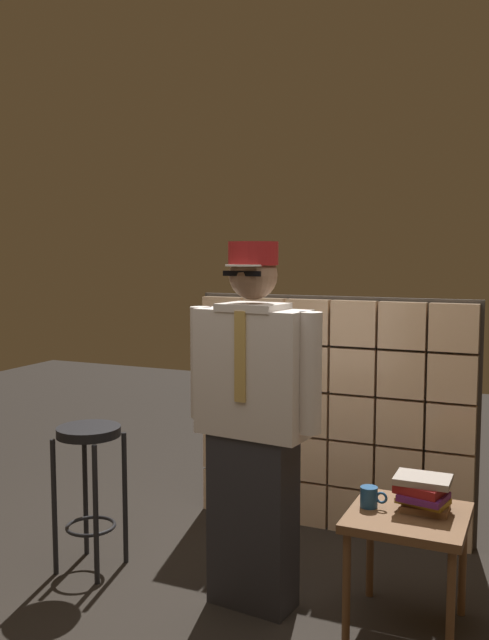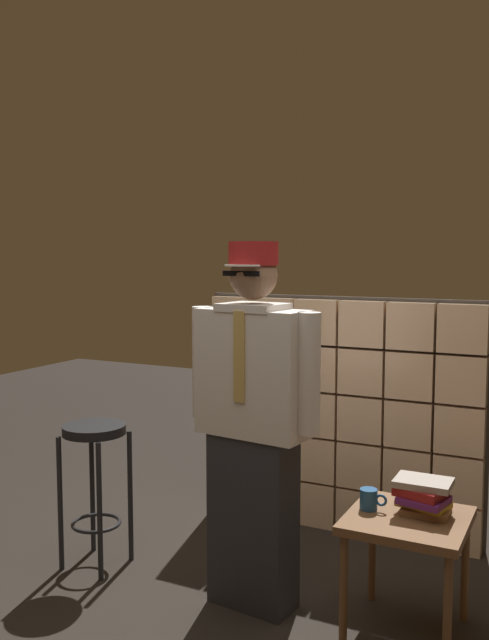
{
  "view_description": "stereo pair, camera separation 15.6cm",
  "coord_description": "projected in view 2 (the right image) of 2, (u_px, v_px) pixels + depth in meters",
  "views": [
    {
      "loc": [
        1.18,
        -2.62,
        1.7
      ],
      "look_at": [
        -0.1,
        0.26,
        1.39
      ],
      "focal_mm": 38.17,
      "sensor_mm": 36.0,
      "label": 1
    },
    {
      "loc": [
        1.32,
        -2.55,
        1.7
      ],
      "look_at": [
        -0.1,
        0.26,
        1.39
      ],
      "focal_mm": 38.17,
      "sensor_mm": 36.0,
      "label": 2
    }
  ],
  "objects": [
    {
      "name": "book_stack",
      "position": [
        423.0,
        496.0,
        3.04
      ],
      "size": [
        0.25,
        0.22,
        0.16
      ],
      "color": "brown",
      "rests_on": "side_table"
    },
    {
      "name": "glass_block_wall",
      "position": [
        339.0,
        416.0,
        4.15
      ],
      "size": [
        1.75,
        0.1,
        1.46
      ],
      "color": "#E0B78C",
      "rests_on": "ground"
    },
    {
      "name": "side_table",
      "position": [
        407.0,
        532.0,
        3.02
      ],
      "size": [
        0.52,
        0.52,
        0.54
      ],
      "color": "brown",
      "rests_on": "ground"
    },
    {
      "name": "ground_plane",
      "position": [
        238.0,
        637.0,
        3.02
      ],
      "size": [
        12.0,
        12.0,
        0.0
      ],
      "color": "black"
    },
    {
      "name": "standing_person",
      "position": [
        253.0,
        420.0,
        3.22
      ],
      "size": [
        0.7,
        0.32,
        1.76
      ],
      "rotation": [
        0.0,
        0.0,
        -0.11
      ],
      "color": "#28282D",
      "rests_on": "ground"
    },
    {
      "name": "bar_stool",
      "position": [
        95.0,
        461.0,
        3.68
      ],
      "size": [
        0.34,
        0.34,
        0.78
      ],
      "color": "black",
      "rests_on": "ground"
    },
    {
      "name": "coffee_mug",
      "position": [
        369.0,
        499.0,
        3.09
      ],
      "size": [
        0.13,
        0.08,
        0.09
      ],
      "color": "navy",
      "rests_on": "side_table"
    }
  ]
}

